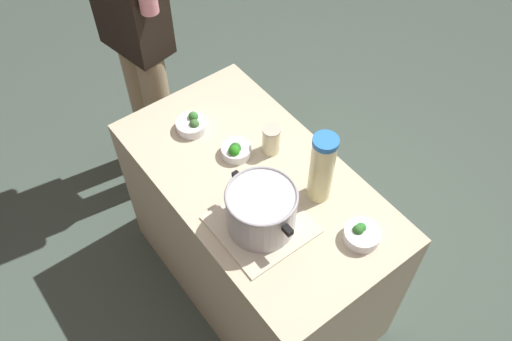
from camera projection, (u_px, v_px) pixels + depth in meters
name	position (u px, v px, depth m)	size (l,w,h in m)	color
ground_plane	(256.00, 278.00, 2.86)	(8.00, 8.00, 0.00)	#415047
counter_slab	(256.00, 235.00, 2.52)	(1.25, 0.68, 0.87)	#BEB597
dish_cloth	(261.00, 224.00, 2.04)	(0.33, 0.34, 0.01)	beige
cooking_pot	(261.00, 209.00, 1.96)	(0.33, 0.26, 0.19)	#B7B7BC
lemonade_pitcher	(322.00, 168.00, 2.00)	(0.10, 0.10, 0.32)	beige
mason_jar	(271.00, 140.00, 2.22)	(0.08, 0.08, 0.13)	beige
broccoli_bowl_front	(361.00, 234.00, 1.98)	(0.14, 0.14, 0.07)	silver
broccoli_bowl_center	(192.00, 125.00, 2.33)	(0.13, 0.13, 0.07)	silver
broccoli_bowl_back	(236.00, 151.00, 2.23)	(0.13, 0.13, 0.07)	silver
person_cook	(137.00, 38.00, 2.60)	(0.50, 0.26, 1.72)	tan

